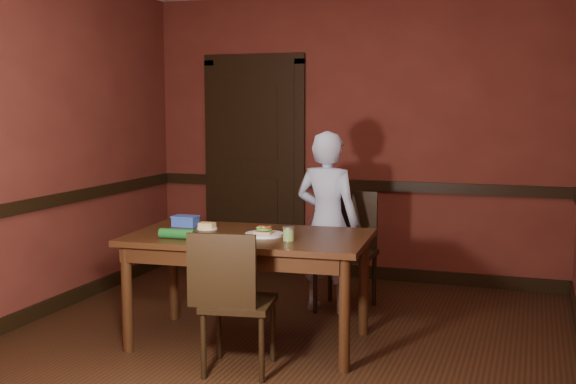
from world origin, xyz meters
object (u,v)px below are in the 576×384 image
Objects in this scene: chair_far at (346,252)px; sauce_jar at (289,234)px; chair_near at (239,300)px; cheese_saucer at (207,227)px; dining_table at (249,289)px; person at (327,222)px; sandwich_plate at (264,233)px; food_tub at (185,221)px.

sauce_jar is (-0.10, -1.14, 0.34)m from chair_far.
chair_near is 6.09× the size of cheese_saucer.
dining_table is 1.04m from person.
person is at bearing -148.02° from chair_far.
dining_table is 0.42m from sandwich_plate.
chair_near reaches higher than sauce_jar.
cheese_saucer is at bearing 160.58° from dining_table.
chair_far reaches higher than food_tub.
dining_table is 1.73× the size of chair_far.
person is 7.84× the size of food_tub.
cheese_saucer is at bearing -17.42° from food_tub.
person is at bearing 79.43° from sandwich_plate.
cheese_saucer is (-0.48, 0.11, -0.00)m from sandwich_plate.
sauce_jar is at bearing -126.14° from chair_near.
chair_near is 4.86× the size of food_tub.
sandwich_plate is (-0.02, 0.50, 0.34)m from chair_near.
cheese_saucer is at bearing -60.07° from chair_near.
person reaches higher than chair_far.
chair_far is 5.13× the size of food_tub.
chair_far reaches higher than dining_table.
chair_near reaches higher than cheese_saucer.
dining_table is 0.56m from cheese_saucer.
sandwich_plate is 1.41× the size of food_tub.
chair_far is at bearing 73.11° from sandwich_plate.
cheese_saucer is at bearing 162.28° from sauce_jar.
sandwich_plate is at bearing -104.62° from chair_far.
cheese_saucer is at bearing 60.53° from person.
sandwich_plate is at bearing -14.80° from food_tub.
chair_near is 1.49m from person.
food_tub is (-0.90, 0.28, -0.01)m from sauce_jar.
person is 1.07m from cheese_saucer.
chair_near is 0.57m from sauce_jar.
dining_table is 17.81× the size of sauce_jar.
sauce_jar is at bearing -27.80° from sandwich_plate.
person reaches higher than food_tub.
chair_far is at bearing -141.63° from person.
chair_far is 1.56m from chair_near.
food_tub is (-0.86, -0.78, 0.08)m from person.
cheese_saucer is (-0.66, -0.84, 0.06)m from person.
dining_table is 1.11m from chair_far.
food_tub is (-0.20, 0.06, 0.02)m from cheese_saucer.
dining_table is at bearing 159.53° from sauce_jar.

